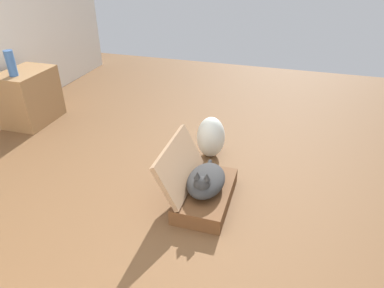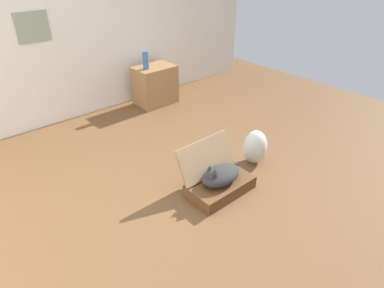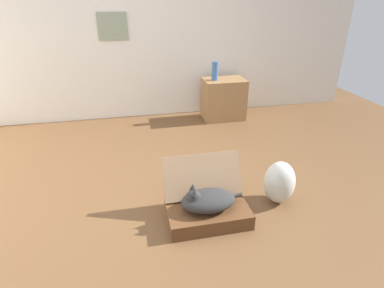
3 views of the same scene
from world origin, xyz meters
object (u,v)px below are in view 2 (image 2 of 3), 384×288
vase_tall (146,60)px  side_table (155,85)px  cat (220,175)px  suitcase_base (220,187)px  plastic_bag_white (255,147)px

vase_tall → side_table: bearing=6.1°
cat → vase_tall: 2.39m
side_table → suitcase_base: bearing=-110.2°
vase_tall → plastic_bag_white: bearing=-89.9°
suitcase_base → side_table: bearing=69.8°
plastic_bag_white → vase_tall: size_ratio=1.53×
plastic_bag_white → side_table: side_table is taller
plastic_bag_white → cat: bearing=-169.1°
plastic_bag_white → vase_tall: bearing=90.1°
plastic_bag_white → vase_tall: (-0.01, 2.10, 0.52)m
suitcase_base → cat: bearing=178.0°
suitcase_base → vase_tall: bearing=73.1°
suitcase_base → side_table: side_table is taller
suitcase_base → cat: 0.15m
cat → side_table: bearing=69.5°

